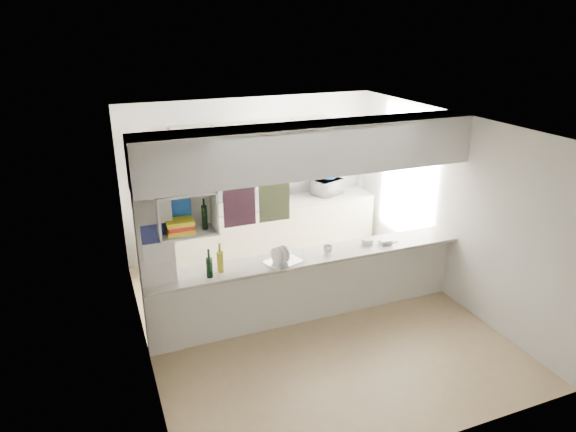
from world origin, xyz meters
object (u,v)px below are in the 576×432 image
dish_rack (283,256)px  wine_bottles (215,264)px  microwave (328,187)px  bowl (329,177)px

dish_rack → wine_bottles: 0.86m
microwave → dish_rack: microwave is taller
wine_bottles → bowl: bearing=40.9°
bowl → dish_rack: bowl is taller
wine_bottles → dish_rack: bearing=0.7°
dish_rack → bowl: bearing=34.3°
bowl → dish_rack: bearing=-127.6°
microwave → wine_bottles: 3.35m
microwave → dish_rack: size_ratio=0.97×
bowl → dish_rack: size_ratio=0.49×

